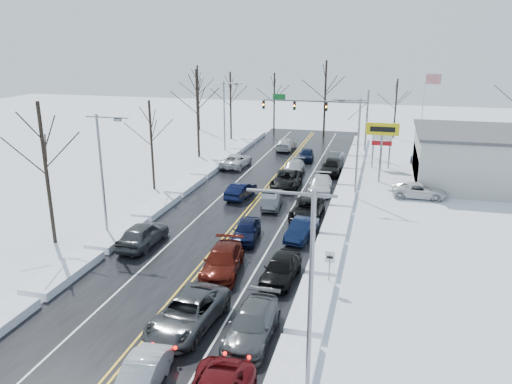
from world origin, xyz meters
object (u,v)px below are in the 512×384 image
(tires_plus_sign, at_px, (382,133))
(oncoming_car_0, at_px, (241,198))
(flagpole, at_px, (424,107))
(traffic_signal_mast, at_px, (326,110))

(tires_plus_sign, xyz_separation_m, oncoming_car_0, (-12.07, -8.62, -4.99))
(tires_plus_sign, relative_size, flagpole, 0.60)
(traffic_signal_mast, relative_size, oncoming_car_0, 3.09)
(traffic_signal_mast, bearing_deg, flagpole, 9.73)
(tires_plus_sign, height_order, oncoming_car_0, tires_plus_sign)
(traffic_signal_mast, xyz_separation_m, flagpole, (11.72, 2.01, 0.45))
(flagpole, bearing_deg, traffic_signal_mast, -170.27)
(flagpole, relative_size, oncoming_car_0, 2.32)
(tires_plus_sign, bearing_deg, traffic_signal_mast, 120.46)
(flagpole, height_order, oncoming_car_0, flagpole)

